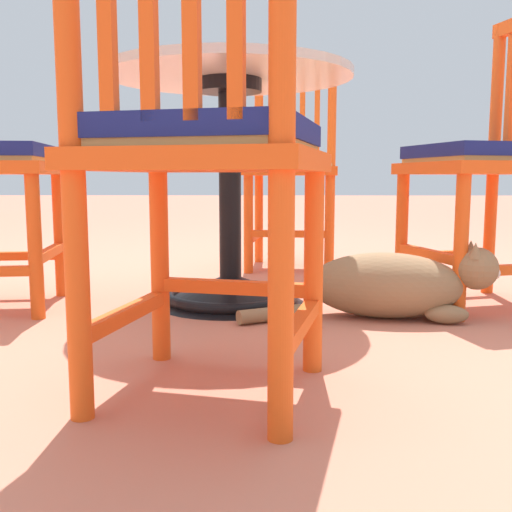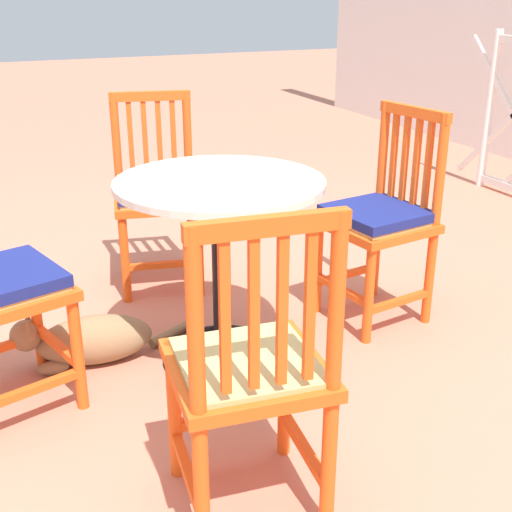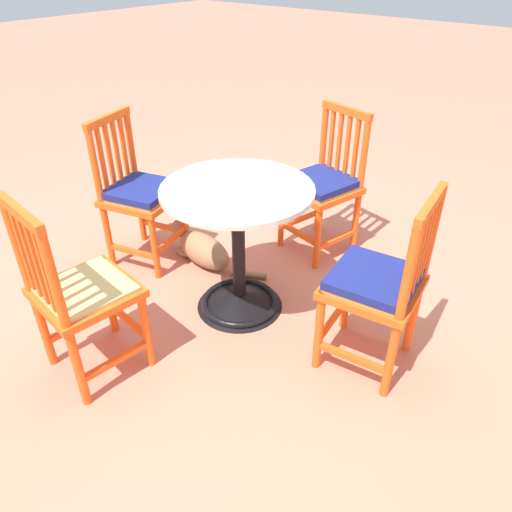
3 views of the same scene
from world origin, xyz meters
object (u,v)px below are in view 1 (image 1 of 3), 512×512
at_px(orange_chair_tucked_in, 488,163).
at_px(orange_chair_near_fence, 293,171).
at_px(tabby_cat, 400,286).
at_px(cafe_table, 231,215).
at_px(orange_chair_by_planter, 206,152).

relative_size(orange_chair_tucked_in, orange_chair_near_fence, 1.00).
xyz_separation_m(orange_chair_near_fence, tabby_cat, (-0.98, -0.26, -0.34)).
height_order(cafe_table, tabby_cat, cafe_table).
xyz_separation_m(cafe_table, orange_chair_tucked_in, (-0.01, -0.80, 0.16)).
height_order(cafe_table, orange_chair_tucked_in, orange_chair_tucked_in).
distance_m(cafe_table, tabby_cat, 0.57).
height_order(cafe_table, orange_chair_near_fence, orange_chair_near_fence).
distance_m(orange_chair_by_planter, tabby_cat, 0.87).
bearing_deg(orange_chair_tucked_in, orange_chair_near_fence, 35.40).
distance_m(orange_chair_by_planter, orange_chair_near_fence, 1.62).
bearing_deg(orange_chair_near_fence, tabby_cat, -164.94).
bearing_deg(cafe_table, orange_chair_tucked_in, -90.86).
relative_size(cafe_table, orange_chair_by_planter, 0.83).
bearing_deg(cafe_table, orange_chair_near_fence, -16.36).
bearing_deg(orange_chair_by_planter, orange_chair_near_fence, -8.02).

